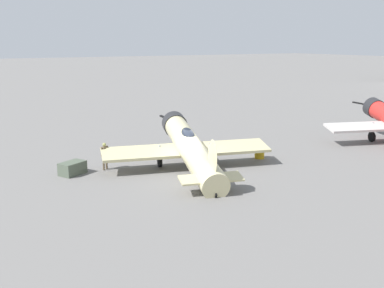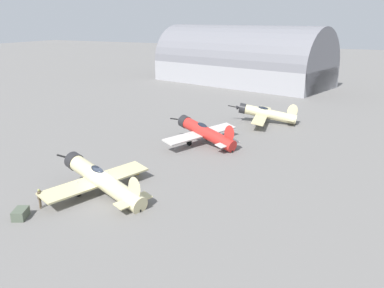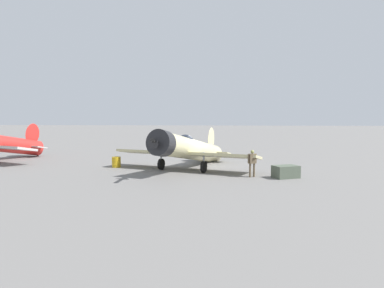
{
  "view_description": "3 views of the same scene",
  "coord_description": "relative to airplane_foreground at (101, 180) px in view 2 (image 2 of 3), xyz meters",
  "views": [
    {
      "loc": [
        13.8,
        22.86,
        7.89
      ],
      "look_at": [
        -0.0,
        0.0,
        1.8
      ],
      "focal_mm": 42.42,
      "sensor_mm": 36.0,
      "label": 1
    },
    {
      "loc": [
        26.63,
        21.74,
        15.27
      ],
      "look_at": [
        -12.92,
        2.28,
        1.6
      ],
      "focal_mm": 38.18,
      "sensor_mm": 36.0,
      "label": 2
    },
    {
      "loc": [
        3.3,
        -23.66,
        3.58
      ],
      "look_at": [
        -0.0,
        0.0,
        1.8
      ],
      "focal_mm": 29.8,
      "sensor_mm": 36.0,
      "label": 3
    }
  ],
  "objects": [
    {
      "name": "ground_plane",
      "position": [
        0.14,
        0.49,
        -1.44
      ],
      "size": [
        400.0,
        400.0,
        0.0
      ],
      "primitive_type": "plane",
      "color": "slate"
    },
    {
      "name": "airplane_foreground",
      "position": [
        0.0,
        0.0,
        0.0
      ],
      "size": [
        10.83,
        11.64,
        3.26
      ],
      "rotation": [
        0.0,
        0.0,
        4.43
      ],
      "color": "beige",
      "rests_on": "ground_plane"
    },
    {
      "name": "airplane_mid_apron",
      "position": [
        -17.89,
        1.98,
        0.18
      ],
      "size": [
        11.44,
        10.15,
        3.4
      ],
      "rotation": [
        0.0,
        0.0,
        4.37
      ],
      "color": "red",
      "rests_on": "ground_plane"
    },
    {
      "name": "airplane_far_line",
      "position": [
        -31.94,
        5.66,
        0.03
      ],
      "size": [
        11.89,
        10.38,
        3.21
      ],
      "rotation": [
        0.0,
        0.0,
        4.9
      ],
      "color": "beige",
      "rests_on": "ground_plane"
    },
    {
      "name": "ground_crew_mechanic",
      "position": [
        4.45,
        -2.91,
        -0.4
      ],
      "size": [
        0.57,
        0.46,
        1.72
      ],
      "rotation": [
        0.0,
        0.0,
        2.16
      ],
      "color": "brown",
      "rests_on": "ground_plane"
    },
    {
      "name": "equipment_crate",
      "position": [
        6.52,
        -2.92,
        -1.06
      ],
      "size": [
        1.79,
        1.55,
        0.77
      ],
      "rotation": [
        0.0,
        0.0,
        3.61
      ],
      "color": "#4C5647",
      "rests_on": "ground_plane"
    },
    {
      "name": "fuel_drum",
      "position": [
        -5.62,
        -0.07,
        -1.04
      ],
      "size": [
        0.69,
        0.69,
        0.8
      ],
      "color": "gold",
      "rests_on": "ground_plane"
    },
    {
      "name": "distant_hangar",
      "position": [
        -67.73,
        -10.96,
        2.85
      ],
      "size": [
        26.7,
        44.0,
        17.63
      ],
      "rotation": [
        0.0,
        0.0,
        4.48
      ],
      "color": "#939399",
      "rests_on": "ground_plane"
    }
  ]
}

